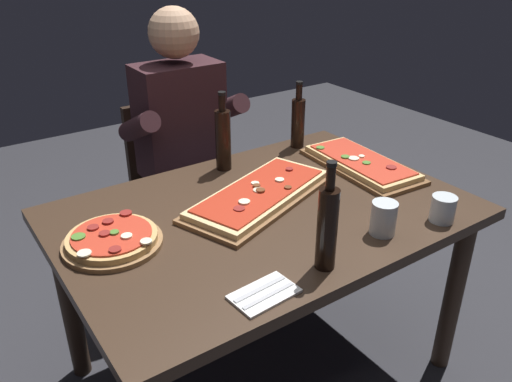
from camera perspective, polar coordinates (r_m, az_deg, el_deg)
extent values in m
plane|color=#2D2D33|center=(2.26, 0.76, -18.71)|extent=(6.40, 6.40, 0.00)
cube|color=#3D2B1E|center=(1.81, 0.90, -2.56)|extent=(1.40, 0.96, 0.04)
cylinder|color=#3D2B1E|center=(2.18, 20.96, -10.60)|extent=(0.07, 0.07, 0.70)
cylinder|color=#3D2B1E|center=(2.12, -19.91, -11.45)|extent=(0.07, 0.07, 0.70)
cylinder|color=#3D2B1E|center=(2.61, 6.85, -2.28)|extent=(0.07, 0.07, 0.70)
cube|color=brown|center=(1.86, 0.43, -0.73)|extent=(0.68, 0.47, 0.02)
cube|color=#E5C184|center=(1.85, 0.43, -0.24)|extent=(0.63, 0.42, 0.02)
cube|color=#B72D19|center=(1.85, 0.43, 0.12)|extent=(0.58, 0.38, 0.01)
cylinder|color=brown|center=(1.86, 3.54, 0.40)|extent=(0.03, 0.03, 0.01)
cylinder|color=beige|center=(1.91, 2.63, 1.24)|extent=(0.03, 0.03, 0.01)
cylinder|color=beige|center=(1.84, 0.31, 0.11)|extent=(0.04, 0.04, 0.00)
cylinder|color=beige|center=(1.76, -1.30, -1.20)|extent=(0.04, 0.04, 0.01)
cylinder|color=brown|center=(1.83, 0.49, 0.07)|extent=(0.03, 0.03, 0.01)
cylinder|color=beige|center=(1.89, -0.10, 0.88)|extent=(0.03, 0.03, 0.00)
cylinder|color=brown|center=(1.86, 0.06, 0.58)|extent=(0.03, 0.03, 0.01)
cylinder|color=maroon|center=(2.00, 3.70, 2.42)|extent=(0.03, 0.03, 0.01)
cylinder|color=maroon|center=(1.72, -1.86, -1.94)|extent=(0.04, 0.04, 0.00)
cube|color=brown|center=(2.16, 11.48, 2.69)|extent=(0.27, 0.54, 0.02)
cube|color=#DBB270|center=(2.15, 11.53, 3.13)|extent=(0.24, 0.49, 0.02)
cube|color=red|center=(2.14, 11.56, 3.45)|extent=(0.21, 0.45, 0.01)
cylinder|color=beige|center=(2.16, 11.57, 3.77)|extent=(0.02, 0.02, 0.01)
cylinder|color=#4C7F2D|center=(2.10, 12.09, 3.07)|extent=(0.03, 0.03, 0.00)
cylinder|color=#4C7F2D|center=(2.22, 7.11, 4.77)|extent=(0.04, 0.04, 0.00)
cylinder|color=maroon|center=(2.08, 14.69, 2.54)|extent=(0.04, 0.04, 0.01)
cylinder|color=#4C7F2D|center=(2.14, 9.82, 3.74)|extent=(0.03, 0.03, 0.01)
cylinder|color=beige|center=(2.13, 10.73, 3.56)|extent=(0.04, 0.04, 0.01)
cylinder|color=olive|center=(1.66, -15.51, -5.54)|extent=(0.31, 0.31, 0.02)
cylinder|color=tan|center=(1.65, -15.58, -5.02)|extent=(0.28, 0.28, 0.02)
cylinder|color=red|center=(1.64, -15.64, -4.63)|extent=(0.24, 0.24, 0.01)
cylinder|color=#4C7F2D|center=(1.65, -19.00, -4.79)|extent=(0.04, 0.04, 0.01)
cylinder|color=beige|center=(1.57, -18.41, -6.53)|extent=(0.04, 0.04, 0.00)
cylinder|color=beige|center=(1.57, -12.02, -5.46)|extent=(0.04, 0.04, 0.01)
cylinder|color=maroon|center=(1.74, -14.15, -2.39)|extent=(0.04, 0.04, 0.01)
cylinder|color=maroon|center=(1.68, -17.53, -3.86)|extent=(0.04, 0.04, 0.01)
cylinder|color=#4C7F2D|center=(1.64, -15.36, -4.42)|extent=(0.03, 0.03, 0.01)
cylinder|color=maroon|center=(1.64, -16.35, -4.53)|extent=(0.03, 0.03, 0.01)
cylinder|color=maroon|center=(1.56, -15.28, -6.25)|extent=(0.04, 0.04, 0.01)
cylinder|color=beige|center=(1.61, -14.07, -4.84)|extent=(0.03, 0.03, 0.01)
cylinder|color=maroon|center=(1.70, -16.00, -3.25)|extent=(0.04, 0.04, 0.01)
cylinder|color=black|center=(2.07, -3.64, 5.58)|extent=(0.06, 0.06, 0.24)
cylinder|color=black|center=(2.02, -3.77, 9.66)|extent=(0.03, 0.03, 0.06)
cylinder|color=black|center=(2.01, -3.80, 10.70)|extent=(0.03, 0.03, 0.01)
cylinder|color=black|center=(2.30, 4.64, 7.42)|extent=(0.06, 0.06, 0.22)
cylinder|color=black|center=(2.26, 4.77, 10.82)|extent=(0.03, 0.03, 0.07)
cylinder|color=black|center=(2.25, 4.81, 11.80)|extent=(0.03, 0.03, 0.01)
cylinder|color=black|center=(1.46, 7.84, -4.24)|extent=(0.06, 0.06, 0.25)
cylinder|color=black|center=(1.38, 8.24, 1.42)|extent=(0.03, 0.03, 0.07)
cylinder|color=black|center=(1.37, 8.35, 2.99)|extent=(0.03, 0.03, 0.01)
cylinder|color=silver|center=(1.69, 13.88, -2.93)|extent=(0.08, 0.08, 0.11)
cylinder|color=silver|center=(1.70, 13.78, -3.74)|extent=(0.07, 0.07, 0.05)
cylinder|color=silver|center=(1.82, 19.93, -1.85)|extent=(0.08, 0.08, 0.09)
cylinder|color=#5B3814|center=(1.84, 19.78, -2.68)|extent=(0.07, 0.07, 0.03)
cube|color=white|center=(1.40, 0.91, -11.28)|extent=(0.19, 0.12, 0.01)
cube|color=silver|center=(1.39, 1.40, -11.46)|extent=(0.17, 0.02, 0.00)
cube|color=silver|center=(1.41, 0.44, -10.76)|extent=(0.17, 0.03, 0.00)
cube|color=black|center=(2.58, -7.82, -0.67)|extent=(0.44, 0.44, 0.04)
cube|color=black|center=(2.65, -10.14, 5.39)|extent=(0.40, 0.04, 0.42)
cylinder|color=black|center=(2.48, -9.36, -8.13)|extent=(0.04, 0.04, 0.41)
cylinder|color=black|center=(2.63, -1.89, -5.52)|extent=(0.04, 0.04, 0.41)
cylinder|color=black|center=(2.78, -12.84, -4.32)|extent=(0.04, 0.04, 0.41)
cylinder|color=black|center=(2.91, -5.97, -2.20)|extent=(0.04, 0.04, 0.41)
cylinder|color=#23232D|center=(2.51, -7.64, -7.01)|extent=(0.11, 0.11, 0.45)
cylinder|color=#23232D|center=(2.58, -3.70, -5.65)|extent=(0.11, 0.11, 0.45)
cube|color=#23232D|center=(2.46, -6.85, 0.09)|extent=(0.34, 0.40, 0.12)
cube|color=#381E23|center=(2.42, -8.40, 7.75)|extent=(0.38, 0.22, 0.52)
sphere|color=tan|center=(2.33, -9.06, 16.86)|extent=(0.22, 0.22, 0.22)
cylinder|color=#381E23|center=(2.29, -12.80, 6.90)|extent=(0.09, 0.31, 0.21)
cylinder|color=#381E23|center=(2.47, -3.32, 9.02)|extent=(0.09, 0.31, 0.21)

